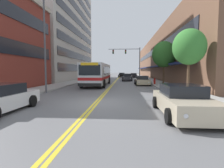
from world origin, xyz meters
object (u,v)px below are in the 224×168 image
object	(u,v)px
car_silver_moving_third	(127,76)
fire_hydrant	(155,81)
car_black_moving_lead	(122,75)
traffic_signal_mast	(129,57)
street_tree_right_mid	(164,54)
city_bus	(98,73)
street_lamp_left_near	(48,31)
car_slate_blue_parked_left_far	(93,78)
car_champagne_parked_right_foreground	(182,101)
car_charcoal_parked_right_far	(134,75)
car_navy_parked_left_mid	(101,76)
car_dark_grey_moving_second	(127,77)
car_beige_parked_right_mid	(142,81)
street_tree_right_near	(189,47)

from	to	relation	value
car_silver_moving_third	fire_hydrant	world-z (taller)	car_silver_moving_third
car_black_moving_lead	traffic_signal_mast	xyz separation A→B (m)	(1.93, -11.73, 4.60)
street_tree_right_mid	city_bus	bearing A→B (deg)	-170.71
car_silver_moving_third	street_lamp_left_near	xyz separation A→B (m)	(-7.27, -27.55, 4.87)
car_slate_blue_parked_left_far	car_champagne_parked_right_foreground	xyz separation A→B (m)	(8.71, -25.23, 0.06)
car_champagne_parked_right_foreground	car_slate_blue_parked_left_far	bearing A→B (deg)	109.06
street_lamp_left_near	fire_hydrant	world-z (taller)	street_lamp_left_near
city_bus	car_champagne_parked_right_foreground	size ratio (longest dim) A/B	2.22
street_lamp_left_near	fire_hydrant	bearing A→B (deg)	41.01
city_bus	fire_hydrant	size ratio (longest dim) A/B	12.55
street_tree_right_mid	car_charcoal_parked_right_far	bearing A→B (deg)	96.05
car_champagne_parked_right_foreground	street_lamp_left_near	bearing A→B (deg)	142.85
car_navy_parked_left_mid	street_lamp_left_near	size ratio (longest dim) A/B	0.52
traffic_signal_mast	street_tree_right_mid	size ratio (longest dim) A/B	1.23
car_silver_moving_third	street_tree_right_mid	world-z (taller)	street_tree_right_mid
car_charcoal_parked_right_far	car_dark_grey_moving_second	size ratio (longest dim) A/B	1.14
street_tree_right_mid	fire_hydrant	world-z (taller)	street_tree_right_mid
street_lamp_left_near	street_tree_right_mid	distance (m)	15.84
car_dark_grey_moving_second	street_lamp_left_near	bearing A→B (deg)	-110.25
car_beige_parked_right_mid	car_silver_moving_third	world-z (taller)	car_silver_moving_third
street_lamp_left_near	fire_hydrant	xyz separation A→B (m)	(10.90, 9.47, -4.89)
car_dark_grey_moving_second	street_lamp_left_near	distance (m)	21.29
car_charcoal_parked_right_far	car_dark_grey_moving_second	bearing A→B (deg)	-97.13
car_beige_parked_right_mid	car_charcoal_parked_right_far	size ratio (longest dim) A/B	0.99
car_slate_blue_parked_left_far	traffic_signal_mast	world-z (taller)	traffic_signal_mast
city_bus	car_black_moving_lead	world-z (taller)	city_bus
car_navy_parked_left_mid	car_beige_parked_right_mid	xyz separation A→B (m)	(8.69, -19.72, -0.04)
street_tree_right_mid	car_dark_grey_moving_second	bearing A→B (deg)	118.06
street_lamp_left_near	car_navy_parked_left_mid	bearing A→B (deg)	88.99
car_champagne_parked_right_foreground	fire_hydrant	xyz separation A→B (m)	(1.52, 16.57, -0.05)
car_black_moving_lead	fire_hydrant	distance (m)	28.42
car_navy_parked_left_mid	car_silver_moving_third	world-z (taller)	car_navy_parked_left_mid
car_dark_grey_moving_second	car_silver_moving_third	world-z (taller)	car_dark_grey_moving_second
street_tree_right_near	car_charcoal_parked_right_far	bearing A→B (deg)	94.00
car_navy_parked_left_mid	car_champagne_parked_right_foreground	xyz separation A→B (m)	(8.85, -36.72, 0.00)
car_champagne_parked_right_foreground	street_tree_right_near	size ratio (longest dim) A/B	0.93
city_bus	car_charcoal_parked_right_far	xyz separation A→B (m)	(6.35, 28.39, -1.04)
car_slate_blue_parked_left_far	fire_hydrant	bearing A→B (deg)	-40.21
city_bus	traffic_signal_mast	xyz separation A→B (m)	(4.75, 17.20, 3.60)
car_slate_blue_parked_left_far	street_tree_right_near	distance (m)	21.93
street_tree_right_near	street_lamp_left_near	bearing A→B (deg)	178.29
street_lamp_left_near	car_slate_blue_parked_left_far	bearing A→B (deg)	87.92
car_black_moving_lead	car_silver_moving_third	xyz separation A→B (m)	(1.42, -9.89, -0.05)
car_navy_parked_left_mid	street_lamp_left_near	xyz separation A→B (m)	(-0.52, -29.62, 4.84)
city_bus	traffic_signal_mast	world-z (taller)	traffic_signal_mast
traffic_signal_mast	fire_hydrant	size ratio (longest dim) A/B	8.50
car_beige_parked_right_mid	street_lamp_left_near	bearing A→B (deg)	-132.95
car_slate_blue_parked_left_far	car_dark_grey_moving_second	bearing A→B (deg)	11.57
car_champagne_parked_right_foreground	car_charcoal_parked_right_far	distance (m)	44.01
car_black_moving_lead	car_dark_grey_moving_second	size ratio (longest dim) A/B	1.04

